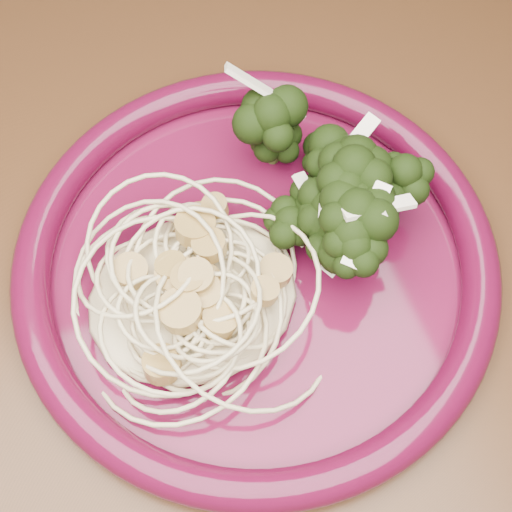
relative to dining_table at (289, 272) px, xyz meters
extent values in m
plane|color=brown|center=(0.00, 0.00, -0.65)|extent=(3.50, 3.50, 0.00)
cube|color=#472814|center=(0.00, 0.00, 0.08)|extent=(1.20, 0.80, 0.04)
cylinder|color=#500B26|center=(-0.04, -0.04, 0.10)|extent=(0.38, 0.38, 0.01)
torus|color=#500824|center=(-0.04, -0.04, 0.11)|extent=(0.39, 0.39, 0.03)
ellipsoid|color=beige|center=(-0.09, -0.05, 0.12)|extent=(0.16, 0.15, 0.03)
ellipsoid|color=black|center=(0.02, -0.02, 0.13)|extent=(0.13, 0.17, 0.05)
camera|label=1|loc=(-0.12, -0.24, 0.53)|focal=50.00mm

